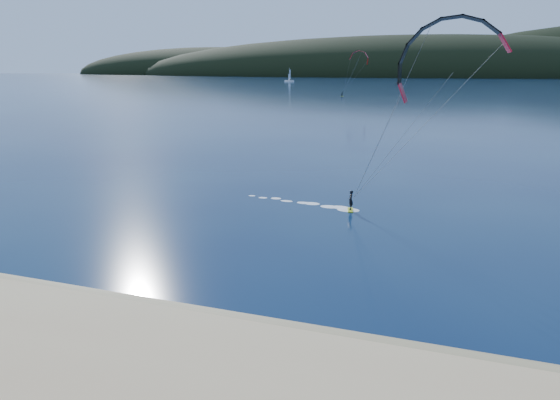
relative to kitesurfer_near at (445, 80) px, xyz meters
name	(u,v)px	position (x,y,z in m)	size (l,w,h in m)	color
ground	(148,371)	(-10.57, -20.10, -11.36)	(1800.00, 1800.00, 0.00)	#071538
wet_sand	(199,319)	(-10.57, -15.60, -11.31)	(220.00, 2.50, 0.10)	#947F56
headland	(442,76)	(-9.94, 725.18, -11.36)	(1200.00, 310.00, 140.00)	black
kitesurfer_near	(445,80)	(0.00, 0.00, 0.00)	(22.13, 9.40, 15.73)	#C0D418
kitesurfer_far	(359,61)	(-35.42, 172.20, 3.17)	(12.47, 8.55, 17.91)	#C0D418
sailboat	(289,81)	(-131.04, 383.28, -10.49)	(8.30, 5.32, 11.77)	white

